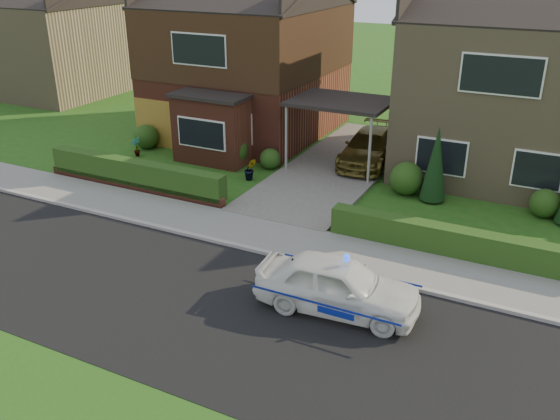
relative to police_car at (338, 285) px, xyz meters
The scene contains 24 objects.
ground 4.02m from the police_car, 160.58° to the right, with size 120.00×120.00×0.00m, color #1E5316.
road 4.02m from the police_car, 160.58° to the right, with size 60.00×6.00×0.02m, color black.
kerb 4.16m from the police_car, 155.10° to the left, with size 60.00×0.16×0.12m, color #9E9993.
sidewalk 4.70m from the police_car, 143.30° to the left, with size 60.00×2.00×0.10m, color slate.
driveway 10.40m from the police_car, 111.09° to the left, with size 3.80×12.00×0.12m, color #666059.
house_left 16.09m from the police_car, 127.10° to the left, with size 7.50×9.53×7.25m.
house_right 13.19m from the police_car, 80.75° to the left, with size 7.50×8.06×7.25m.
carport_link 10.52m from the police_car, 111.18° to the left, with size 3.80×3.00×2.77m.
garage_door 14.78m from the police_car, 144.20° to the left, with size 2.20×0.10×2.10m, color brown.
dwarf_wall 10.35m from the police_car, 157.33° to the left, with size 7.70×0.25×0.36m, color brown.
hedge_left 10.41m from the police_car, 156.56° to the left, with size 7.50×0.55×0.90m, color #1A3912.
hedge_right 4.58m from the police_car, 62.88° to the left, with size 7.50×0.55×0.80m, color #1A3912.
shrub_left_far 14.72m from the police_car, 146.22° to the left, with size 1.08×1.08×1.08m, color #1A3912.
shrub_left_mid 11.12m from the police_car, 134.09° to the left, with size 1.32×1.32×1.32m, color #1A3912.
shrub_left_near 10.31m from the police_car, 126.52° to the left, with size 0.84×0.84×0.84m, color #1A3912.
shrub_right_near 8.10m from the police_car, 93.78° to the left, with size 1.20×1.20×1.20m, color #1A3912.
shrub_right_mid 9.14m from the police_car, 63.58° to the left, with size 0.96×0.96×0.96m, color #1A3912.
conifer_a 7.92m from the police_car, 86.62° to the left, with size 0.90×0.90×2.60m, color black.
neighbour_left 27.98m from the police_car, 148.26° to the left, with size 6.50×7.00×5.20m, color #8F7957.
police_car is the anchor object (origin of this frame).
driveway_car 10.81m from the police_car, 104.65° to the left, with size 1.81×4.46×1.29m, color brown.
potted_plant_a 13.93m from the police_car, 149.14° to the left, with size 0.42×0.29×0.80m, color gray.
potted_plant_b 9.24m from the police_car, 132.45° to the left, with size 0.47×0.38×0.85m, color gray.
potted_plant_c 11.14m from the police_car, 136.37° to the left, with size 0.40×0.40×0.71m, color gray.
Camera 1 is at (8.00, -10.33, 8.14)m, focal length 38.00 mm.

